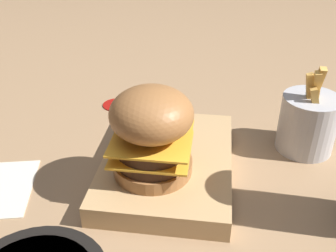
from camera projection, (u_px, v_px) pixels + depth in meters
The scene contains 5 objects.
ground_plane at pixel (134, 186), 0.57m from camera, with size 6.00×6.00×0.00m, color #9E7A56.
serving_board at pixel (168, 163), 0.59m from camera, with size 0.26×0.19×0.03m.
burger at pixel (152, 130), 0.52m from camera, with size 0.11×0.11×0.13m.
fries_basket at pixel (308, 122), 0.63m from camera, with size 0.09×0.09×0.15m.
ketchup_puddle at pixel (116, 104), 0.78m from camera, with size 0.05×0.05×0.00m.
Camera 1 is at (0.43, 0.11, 0.37)m, focal length 42.00 mm.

